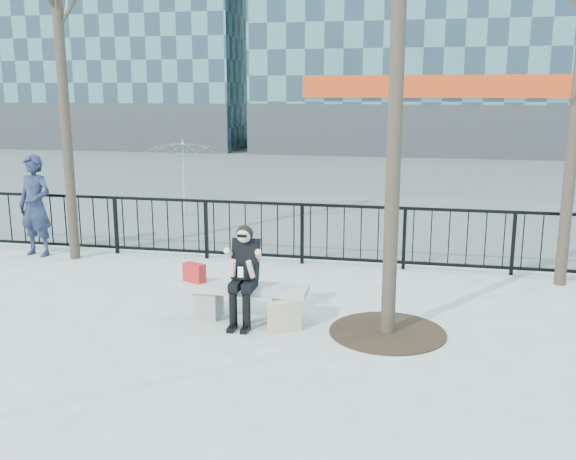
# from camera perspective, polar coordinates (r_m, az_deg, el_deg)

# --- Properties ---
(ground) EXTENTS (120.00, 120.00, 0.00)m
(ground) POSITION_cam_1_polar(r_m,az_deg,el_deg) (8.85, -3.63, -7.96)
(ground) COLOR gray
(ground) RESTS_ON ground
(street_surface) EXTENTS (60.00, 23.00, 0.01)m
(street_surface) POSITION_cam_1_polar(r_m,az_deg,el_deg) (23.30, 6.20, 4.76)
(street_surface) COLOR #474747
(street_surface) RESTS_ON ground
(railing) EXTENTS (14.00, 0.06, 1.10)m
(railing) POSITION_cam_1_polar(r_m,az_deg,el_deg) (11.49, 0.29, -0.27)
(railing) COLOR black
(railing) RESTS_ON ground
(tree_grate) EXTENTS (1.50, 1.50, 0.02)m
(tree_grate) POSITION_cam_1_polar(r_m,az_deg,el_deg) (8.47, 8.83, -8.95)
(tree_grate) COLOR black
(tree_grate) RESTS_ON ground
(bench_main) EXTENTS (1.65, 0.46, 0.49)m
(bench_main) POSITION_cam_1_polar(r_m,az_deg,el_deg) (8.75, -3.66, -6.11)
(bench_main) COLOR gray
(bench_main) RESTS_ON ground
(seated_woman) EXTENTS (0.50, 0.64, 1.34)m
(seated_woman) POSITION_cam_1_polar(r_m,az_deg,el_deg) (8.49, -3.98, -4.08)
(seated_woman) COLOR black
(seated_woman) RESTS_ON ground
(handbag) EXTENTS (0.34, 0.26, 0.26)m
(handbag) POSITION_cam_1_polar(r_m,az_deg,el_deg) (8.89, -8.33, -3.77)
(handbag) COLOR #B41616
(handbag) RESTS_ON bench_main
(shopping_bag) EXTENTS (0.44, 0.35, 0.40)m
(shopping_bag) POSITION_cam_1_polar(r_m,az_deg,el_deg) (8.38, -0.32, -7.68)
(shopping_bag) COLOR beige
(shopping_bag) RESTS_ON ground
(standing_man) EXTENTS (0.75, 0.55, 1.90)m
(standing_man) POSITION_cam_1_polar(r_m,az_deg,el_deg) (12.86, -21.54, 2.01)
(standing_man) COLOR black
(standing_man) RESTS_ON ground
(vendor_umbrella) EXTENTS (2.44, 2.47, 1.90)m
(vendor_umbrella) POSITION_cam_1_polar(r_m,az_deg,el_deg) (15.97, -9.28, 4.59)
(vendor_umbrella) COLOR gold
(vendor_umbrella) RESTS_ON ground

